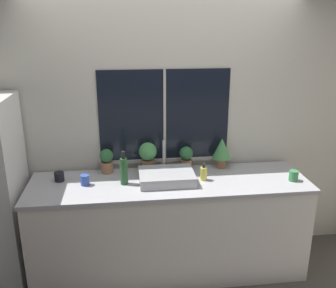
{
  "coord_description": "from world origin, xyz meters",
  "views": [
    {
      "loc": [
        -0.38,
        -2.7,
        2.29
      ],
      "look_at": [
        -0.01,
        0.34,
        1.27
      ],
      "focal_mm": 40.0,
      "sensor_mm": 36.0,
      "label": 1
    }
  ],
  "objects_px": {
    "mug_black": "(59,177)",
    "mug_green": "(294,176)",
    "soap_bottle": "(204,173)",
    "potted_plant_center_left": "(148,155)",
    "potted_plant_center_right": "(186,157)",
    "mug_blue": "(85,180)",
    "sink": "(167,176)",
    "potted_plant_far_right": "(222,150)",
    "bottle_tall": "(124,171)",
    "potted_plant_far_left": "(107,160)"
  },
  "relations": [
    {
      "from": "mug_black",
      "to": "mug_green",
      "type": "distance_m",
      "value": 2.09
    },
    {
      "from": "soap_bottle",
      "to": "potted_plant_center_left",
      "type": "bearing_deg",
      "value": 149.66
    },
    {
      "from": "potted_plant_center_right",
      "to": "mug_blue",
      "type": "xyz_separation_m",
      "value": [
        -0.93,
        -0.26,
        -0.08
      ]
    },
    {
      "from": "soap_bottle",
      "to": "sink",
      "type": "bearing_deg",
      "value": 177.64
    },
    {
      "from": "potted_plant_far_right",
      "to": "mug_blue",
      "type": "relative_size",
      "value": 3.23
    },
    {
      "from": "potted_plant_center_right",
      "to": "mug_black",
      "type": "xyz_separation_m",
      "value": [
        -1.17,
        -0.15,
        -0.08
      ]
    },
    {
      "from": "mug_black",
      "to": "soap_bottle",
      "type": "bearing_deg",
      "value": -5.96
    },
    {
      "from": "potted_plant_center_left",
      "to": "mug_green",
      "type": "bearing_deg",
      "value": -17.04
    },
    {
      "from": "potted_plant_far_right",
      "to": "bottle_tall",
      "type": "relative_size",
      "value": 0.98
    },
    {
      "from": "potted_plant_center_left",
      "to": "mug_black",
      "type": "xyz_separation_m",
      "value": [
        -0.8,
        -0.15,
        -0.12
      ]
    },
    {
      "from": "bottle_tall",
      "to": "potted_plant_center_right",
      "type": "bearing_deg",
      "value": 25.1
    },
    {
      "from": "soap_bottle",
      "to": "mug_black",
      "type": "height_order",
      "value": "soap_bottle"
    },
    {
      "from": "potted_plant_center_left",
      "to": "bottle_tall",
      "type": "distance_m",
      "value": 0.36
    },
    {
      "from": "potted_plant_center_left",
      "to": "soap_bottle",
      "type": "bearing_deg",
      "value": -30.34
    },
    {
      "from": "soap_bottle",
      "to": "mug_green",
      "type": "height_order",
      "value": "soap_bottle"
    },
    {
      "from": "sink",
      "to": "potted_plant_far_left",
      "type": "bearing_deg",
      "value": 153.41
    },
    {
      "from": "bottle_tall",
      "to": "mug_blue",
      "type": "bearing_deg",
      "value": 176.89
    },
    {
      "from": "potted_plant_center_right",
      "to": "mug_black",
      "type": "bearing_deg",
      "value": -172.87
    },
    {
      "from": "mug_black",
      "to": "potted_plant_center_left",
      "type": "bearing_deg",
      "value": 10.33
    },
    {
      "from": "bottle_tall",
      "to": "mug_green",
      "type": "xyz_separation_m",
      "value": [
        1.5,
        -0.11,
        -0.08
      ]
    },
    {
      "from": "mug_black",
      "to": "mug_green",
      "type": "relative_size",
      "value": 0.91
    },
    {
      "from": "potted_plant_far_right",
      "to": "mug_green",
      "type": "height_order",
      "value": "potted_plant_far_right"
    },
    {
      "from": "soap_bottle",
      "to": "mug_green",
      "type": "xyz_separation_m",
      "value": [
        0.79,
        -0.11,
        -0.02
      ]
    },
    {
      "from": "potted_plant_center_left",
      "to": "mug_black",
      "type": "relative_size",
      "value": 3.26
    },
    {
      "from": "mug_black",
      "to": "mug_blue",
      "type": "distance_m",
      "value": 0.26
    },
    {
      "from": "sink",
      "to": "potted_plant_far_left",
      "type": "height_order",
      "value": "sink"
    },
    {
      "from": "potted_plant_far_right",
      "to": "soap_bottle",
      "type": "bearing_deg",
      "value": -129.93
    },
    {
      "from": "bottle_tall",
      "to": "potted_plant_far_right",
      "type": "bearing_deg",
      "value": 16.49
    },
    {
      "from": "soap_bottle",
      "to": "mug_blue",
      "type": "xyz_separation_m",
      "value": [
        -1.04,
        0.02,
        -0.02
      ]
    },
    {
      "from": "potted_plant_far_right",
      "to": "soap_bottle",
      "type": "relative_size",
      "value": 1.92
    },
    {
      "from": "sink",
      "to": "mug_black",
      "type": "xyz_separation_m",
      "value": [
        -0.95,
        0.12,
        -0.0
      ]
    },
    {
      "from": "sink",
      "to": "potted_plant_far_right",
      "type": "xyz_separation_m",
      "value": [
        0.57,
        0.27,
        0.13
      ]
    },
    {
      "from": "sink",
      "to": "mug_black",
      "type": "bearing_deg",
      "value": 172.78
    },
    {
      "from": "potted_plant_center_left",
      "to": "mug_blue",
      "type": "height_order",
      "value": "potted_plant_center_left"
    },
    {
      "from": "potted_plant_far_left",
      "to": "mug_black",
      "type": "bearing_deg",
      "value": -160.65
    },
    {
      "from": "sink",
      "to": "bottle_tall",
      "type": "bearing_deg",
      "value": -178.12
    },
    {
      "from": "soap_bottle",
      "to": "mug_black",
      "type": "distance_m",
      "value": 1.29
    },
    {
      "from": "potted_plant_far_left",
      "to": "bottle_tall",
      "type": "distance_m",
      "value": 0.32
    },
    {
      "from": "potted_plant_center_left",
      "to": "mug_blue",
      "type": "xyz_separation_m",
      "value": [
        -0.57,
        -0.26,
        -0.12
      ]
    },
    {
      "from": "sink",
      "to": "potted_plant_center_right",
      "type": "height_order",
      "value": "sink"
    },
    {
      "from": "potted_plant_center_left",
      "to": "potted_plant_far_left",
      "type": "bearing_deg",
      "value": 180.0
    },
    {
      "from": "potted_plant_far_right",
      "to": "mug_black",
      "type": "bearing_deg",
      "value": -174.49
    },
    {
      "from": "potted_plant_far_left",
      "to": "mug_black",
      "type": "xyz_separation_m",
      "value": [
        -0.42,
        -0.15,
        -0.08
      ]
    },
    {
      "from": "potted_plant_center_left",
      "to": "bottle_tall",
      "type": "xyz_separation_m",
      "value": [
        -0.23,
        -0.28,
        -0.03
      ]
    },
    {
      "from": "mug_black",
      "to": "potted_plant_far_left",
      "type": "bearing_deg",
      "value": 19.35
    },
    {
      "from": "potted_plant_center_right",
      "to": "mug_black",
      "type": "height_order",
      "value": "potted_plant_center_right"
    },
    {
      "from": "sink",
      "to": "bottle_tall",
      "type": "height_order",
      "value": "sink"
    },
    {
      "from": "soap_bottle",
      "to": "potted_plant_far_left",
      "type": "bearing_deg",
      "value": 162.05
    },
    {
      "from": "potted_plant_far_right",
      "to": "mug_black",
      "type": "relative_size",
      "value": 3.47
    },
    {
      "from": "potted_plant_far_right",
      "to": "mug_blue",
      "type": "distance_m",
      "value": 1.31
    }
  ]
}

